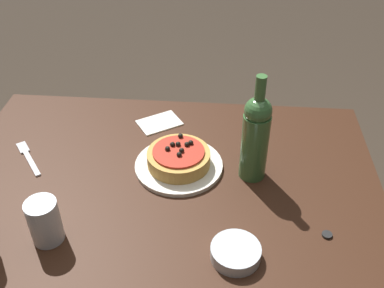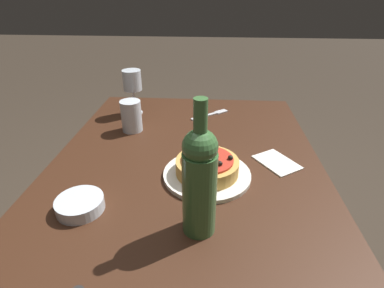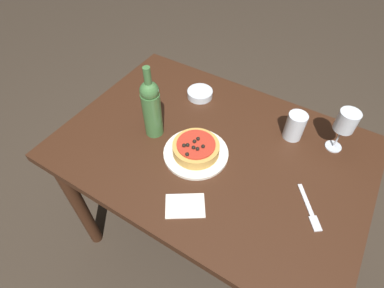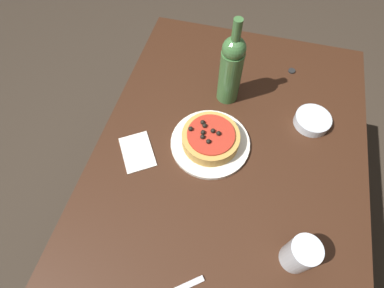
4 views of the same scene
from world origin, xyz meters
name	(u,v)px [view 3 (image 3 of 4)]	position (x,y,z in m)	size (l,w,h in m)	color
ground_plane	(206,234)	(0.00, 0.00, 0.00)	(14.00, 14.00, 0.00)	#382D23
dining_table	(211,164)	(0.00, 0.00, 0.65)	(1.14, 0.80, 0.76)	#381E11
dinner_plate	(196,153)	(-0.03, -0.06, 0.77)	(0.24, 0.24, 0.01)	white
pizza	(196,148)	(-0.03, -0.06, 0.80)	(0.17, 0.17, 0.06)	gold
wine_glass	(346,122)	(0.39, 0.24, 0.90)	(0.07, 0.07, 0.18)	silver
wine_bottle	(152,107)	(-0.23, -0.05, 0.89)	(0.07, 0.07, 0.30)	#3D6B38
water_cup	(295,126)	(0.24, 0.21, 0.82)	(0.07, 0.07, 0.11)	silver
side_bowl	(200,94)	(-0.19, 0.23, 0.78)	(0.11, 0.11, 0.03)	silver
fork	(310,210)	(0.40, -0.07, 0.77)	(0.12, 0.15, 0.00)	silver
paper_napkin	(185,206)	(0.05, -0.27, 0.77)	(0.15, 0.14, 0.00)	silver
bottle_cap	(151,90)	(-0.40, 0.15, 0.77)	(0.02, 0.02, 0.01)	black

